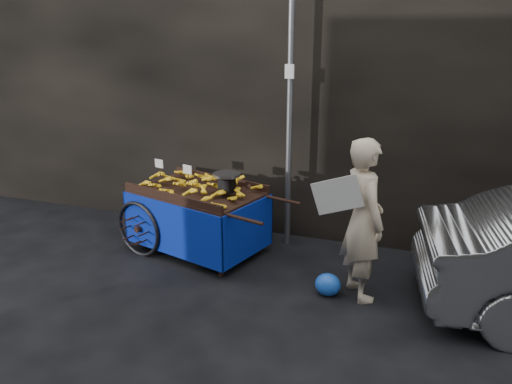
% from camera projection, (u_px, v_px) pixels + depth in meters
% --- Properties ---
extents(ground, '(80.00, 80.00, 0.00)m').
position_uv_depth(ground, '(234.00, 281.00, 6.06)').
color(ground, black).
rests_on(ground, ground).
extents(building_wall, '(13.50, 2.00, 5.00)m').
position_uv_depth(building_wall, '(320.00, 58.00, 7.49)').
color(building_wall, black).
rests_on(building_wall, ground).
extents(street_pole, '(0.12, 0.10, 4.00)m').
position_uv_depth(street_pole, '(290.00, 102.00, 6.51)').
color(street_pole, slate).
rests_on(street_pole, ground).
extents(banana_cart, '(2.50, 1.62, 1.26)m').
position_uv_depth(banana_cart, '(194.00, 196.00, 6.70)').
color(banana_cart, black).
rests_on(banana_cart, ground).
extents(vendor, '(0.93, 0.80, 1.84)m').
position_uv_depth(vendor, '(363.00, 220.00, 5.47)').
color(vendor, beige).
rests_on(vendor, ground).
extents(plastic_bag, '(0.30, 0.24, 0.27)m').
position_uv_depth(plastic_bag, '(328.00, 285.00, 5.69)').
color(plastic_bag, blue).
rests_on(plastic_bag, ground).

